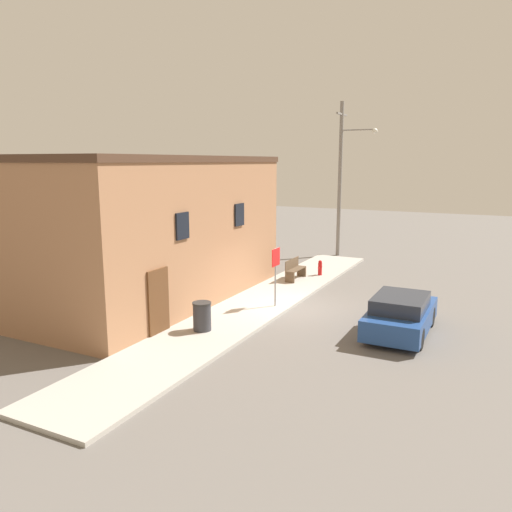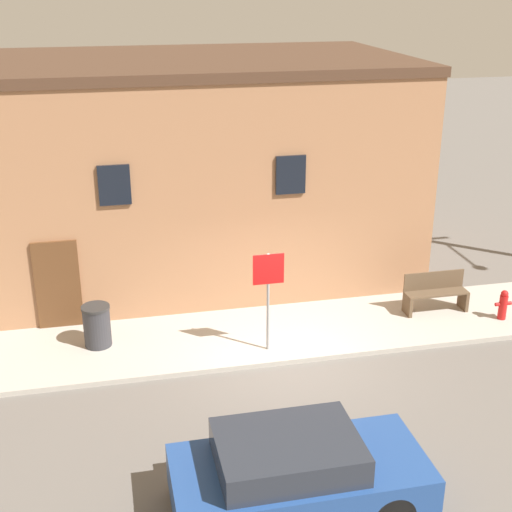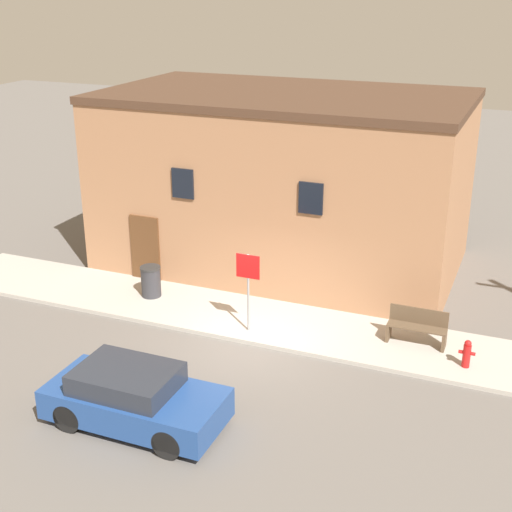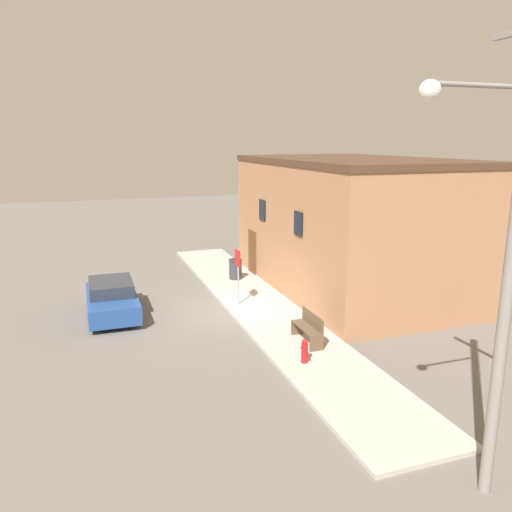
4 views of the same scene
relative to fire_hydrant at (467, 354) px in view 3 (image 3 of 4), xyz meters
name	(u,v)px [view 3 (image 3 of 4)]	position (x,y,z in m)	size (l,w,h in m)	color
ground_plane	(250,345)	(-5.44, -0.81, -0.48)	(80.00, 80.00, 0.00)	#66605B
sidewalk	(269,322)	(-5.44, 0.54, -0.42)	(21.03, 2.69, 0.12)	#B2ADA3
brick_building	(284,180)	(-6.71, 5.18, 2.39)	(11.49, 6.73, 5.73)	#A87551
fire_hydrant	(467,354)	(0.00, 0.00, 0.00)	(0.41, 0.19, 0.73)	red
stop_sign	(248,278)	(-5.73, -0.24, 1.19)	(0.66, 0.06, 2.22)	gray
bench	(417,327)	(-1.36, 0.77, 0.10)	(1.53, 0.44, 0.96)	brown
trash_bin	(151,281)	(-9.32, 0.74, 0.11)	(0.62, 0.62, 0.94)	#333338
parked_car	(134,398)	(-6.41, -5.01, 0.16)	(3.89, 1.78, 1.31)	black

